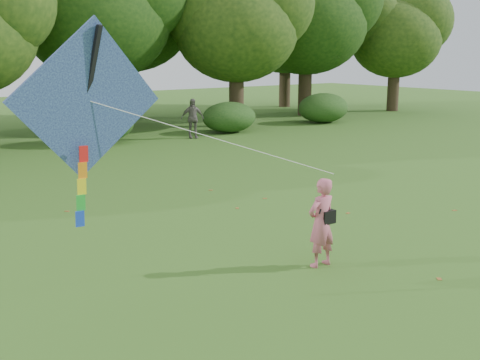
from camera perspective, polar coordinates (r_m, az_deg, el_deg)
ground at (r=11.85m, az=8.66°, el=-8.32°), size 100.00×100.00×0.00m
man_kite_flyer at (r=11.71m, az=7.71°, el=-4.03°), size 0.66×0.44×1.75m
bystander_right at (r=29.05m, az=-4.54°, el=5.84°), size 1.21×0.83×1.91m
crossbody_bag at (r=11.73m, az=8.24°, el=-3.42°), size 0.43×0.20×0.70m
flying_kite at (r=9.69m, az=-14.24°, el=7.09°), size 5.77×1.41×3.28m
tree_line at (r=32.16m, az=-19.69°, el=14.09°), size 54.70×15.30×9.48m
shrub_band at (r=26.58m, az=-20.52°, el=4.31°), size 39.15×3.22×1.88m
fallen_leaves at (r=13.83m, az=5.66°, el=-5.21°), size 10.93×10.33×0.01m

